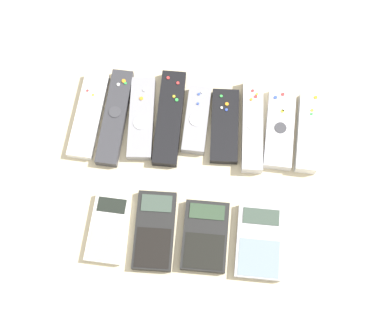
{
  "coord_description": "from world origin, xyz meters",
  "views": [
    {
      "loc": [
        0.03,
        -0.33,
        1.04
      ],
      "look_at": [
        0.0,
        0.03,
        0.01
      ],
      "focal_mm": 50.0,
      "sensor_mm": 36.0,
      "label": 1
    }
  ],
  "objects_px": {
    "remote_3": "(169,118)",
    "calculator_1": "(155,230)",
    "remote_1": "(115,117)",
    "remote_4": "(197,120)",
    "calculator_0": "(108,229)",
    "remote_5": "(225,126)",
    "remote_7": "(280,128)",
    "remote_8": "(308,132)",
    "calculator_2": "(205,236)",
    "remote_2": "(141,118)",
    "remote_6": "(252,125)",
    "calculator_3": "(259,242)",
    "remote_0": "(89,115)"
  },
  "relations": [
    {
      "from": "calculator_0",
      "to": "calculator_1",
      "type": "height_order",
      "value": "calculator_1"
    },
    {
      "from": "remote_6",
      "to": "remote_7",
      "type": "bearing_deg",
      "value": -4.15
    },
    {
      "from": "remote_8",
      "to": "calculator_2",
      "type": "xyz_separation_m",
      "value": [
        -0.2,
        -0.24,
        -0.0
      ]
    },
    {
      "from": "remote_2",
      "to": "remote_5",
      "type": "distance_m",
      "value": 0.18
    },
    {
      "from": "remote_5",
      "to": "remote_8",
      "type": "height_order",
      "value": "remote_8"
    },
    {
      "from": "remote_1",
      "to": "calculator_1",
      "type": "bearing_deg",
      "value": -62.71
    },
    {
      "from": "remote_3",
      "to": "remote_4",
      "type": "xyz_separation_m",
      "value": [
        0.06,
        0.0,
        0.0
      ]
    },
    {
      "from": "remote_8",
      "to": "calculator_1",
      "type": "distance_m",
      "value": 0.38
    },
    {
      "from": "calculator_3",
      "to": "remote_0",
      "type": "bearing_deg",
      "value": 147.72
    },
    {
      "from": "remote_2",
      "to": "remote_4",
      "type": "height_order",
      "value": "remote_4"
    },
    {
      "from": "remote_7",
      "to": "calculator_3",
      "type": "bearing_deg",
      "value": -95.34
    },
    {
      "from": "remote_5",
      "to": "calculator_0",
      "type": "distance_m",
      "value": 0.32
    },
    {
      "from": "remote_4",
      "to": "remote_5",
      "type": "relative_size",
      "value": 0.9
    },
    {
      "from": "remote_4",
      "to": "calculator_0",
      "type": "relative_size",
      "value": 1.09
    },
    {
      "from": "remote_0",
      "to": "remote_8",
      "type": "distance_m",
      "value": 0.47
    },
    {
      "from": "remote_8",
      "to": "remote_0",
      "type": "bearing_deg",
      "value": -177.78
    },
    {
      "from": "remote_1",
      "to": "remote_3",
      "type": "distance_m",
      "value": 0.12
    },
    {
      "from": "remote_4",
      "to": "remote_6",
      "type": "xyz_separation_m",
      "value": [
        0.12,
        -0.0,
        0.0
      ]
    },
    {
      "from": "remote_7",
      "to": "calculator_3",
      "type": "xyz_separation_m",
      "value": [
        -0.03,
        -0.25,
        -0.0
      ]
    },
    {
      "from": "remote_3",
      "to": "calculator_1",
      "type": "xyz_separation_m",
      "value": [
        -0.0,
        -0.25,
        -0.0
      ]
    },
    {
      "from": "calculator_1",
      "to": "remote_3",
      "type": "bearing_deg",
      "value": 87.59
    },
    {
      "from": "calculator_0",
      "to": "calculator_2",
      "type": "bearing_deg",
      "value": 2.97
    },
    {
      "from": "remote_3",
      "to": "remote_7",
      "type": "distance_m",
      "value": 0.23
    },
    {
      "from": "remote_3",
      "to": "remote_4",
      "type": "relative_size",
      "value": 1.42
    },
    {
      "from": "remote_3",
      "to": "remote_6",
      "type": "xyz_separation_m",
      "value": [
        0.18,
        -0.0,
        0.0
      ]
    },
    {
      "from": "remote_0",
      "to": "remote_4",
      "type": "distance_m",
      "value": 0.23
    },
    {
      "from": "remote_8",
      "to": "calculator_2",
      "type": "height_order",
      "value": "remote_8"
    },
    {
      "from": "remote_2",
      "to": "remote_4",
      "type": "xyz_separation_m",
      "value": [
        0.12,
        0.01,
        0.0
      ]
    },
    {
      "from": "remote_1",
      "to": "remote_4",
      "type": "xyz_separation_m",
      "value": [
        0.17,
        0.01,
        0.0
      ]
    },
    {
      "from": "remote_6",
      "to": "remote_7",
      "type": "xyz_separation_m",
      "value": [
        0.06,
        -0.0,
        -0.0
      ]
    },
    {
      "from": "remote_8",
      "to": "calculator_2",
      "type": "relative_size",
      "value": 1.29
    },
    {
      "from": "remote_1",
      "to": "remote_8",
      "type": "relative_size",
      "value": 1.22
    },
    {
      "from": "remote_1",
      "to": "remote_6",
      "type": "relative_size",
      "value": 1.05
    },
    {
      "from": "remote_3",
      "to": "remote_6",
      "type": "height_order",
      "value": "remote_6"
    },
    {
      "from": "remote_2",
      "to": "calculator_0",
      "type": "xyz_separation_m",
      "value": [
        -0.04,
        -0.24,
        -0.0
      ]
    },
    {
      "from": "remote_5",
      "to": "remote_6",
      "type": "bearing_deg",
      "value": 2.68
    },
    {
      "from": "calculator_0",
      "to": "remote_0",
      "type": "bearing_deg",
      "value": 109.91
    },
    {
      "from": "remote_3",
      "to": "calculator_1",
      "type": "height_order",
      "value": "remote_3"
    },
    {
      "from": "remote_4",
      "to": "remote_5",
      "type": "distance_m",
      "value": 0.06
    },
    {
      "from": "remote_4",
      "to": "calculator_0",
      "type": "distance_m",
      "value": 0.29
    },
    {
      "from": "remote_1",
      "to": "remote_5",
      "type": "distance_m",
      "value": 0.23
    },
    {
      "from": "remote_0",
      "to": "remote_6",
      "type": "bearing_deg",
      "value": 4.21
    },
    {
      "from": "remote_1",
      "to": "remote_8",
      "type": "bearing_deg",
      "value": 2.15
    },
    {
      "from": "remote_0",
      "to": "remote_4",
      "type": "relative_size",
      "value": 1.3
    },
    {
      "from": "remote_0",
      "to": "remote_5",
      "type": "distance_m",
      "value": 0.29
    },
    {
      "from": "remote_7",
      "to": "calculator_0",
      "type": "xyz_separation_m",
      "value": [
        -0.33,
        -0.25,
        -0.0
      ]
    },
    {
      "from": "remote_3",
      "to": "remote_2",
      "type": "bearing_deg",
      "value": -174.02
    },
    {
      "from": "remote_0",
      "to": "remote_6",
      "type": "distance_m",
      "value": 0.35
    },
    {
      "from": "remote_7",
      "to": "calculator_1",
      "type": "relative_size",
      "value": 1.13
    },
    {
      "from": "remote_0",
      "to": "calculator_2",
      "type": "distance_m",
      "value": 0.36
    }
  ]
}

